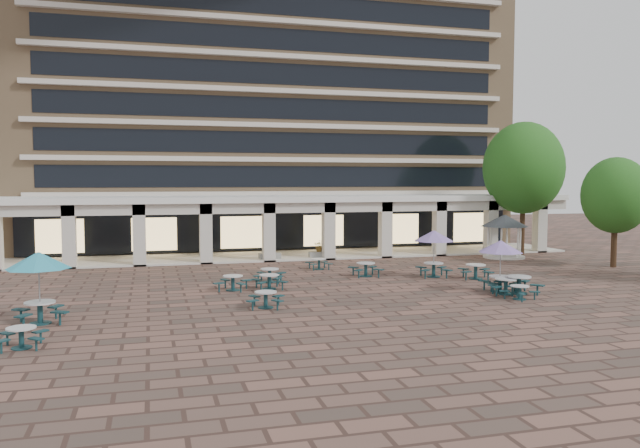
% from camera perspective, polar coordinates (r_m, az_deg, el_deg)
% --- Properties ---
extents(ground, '(120.00, 120.00, 0.00)m').
position_cam_1_polar(ground, '(31.26, 3.35, -6.14)').
color(ground, brown).
rests_on(ground, ground).
extents(apartment_building, '(40.00, 15.50, 25.20)m').
position_cam_1_polar(apartment_building, '(55.96, -5.10, 11.27)').
color(apartment_building, tan).
rests_on(apartment_building, ground).
extents(retail_arcade, '(42.00, 6.60, 4.40)m').
position_cam_1_polar(retail_arcade, '(45.12, -2.64, 0.82)').
color(retail_arcade, white).
rests_on(retail_arcade, ground).
extents(picnic_table_0, '(1.60, 1.60, 0.70)m').
position_cam_1_polar(picnic_table_0, '(22.94, -25.64, -9.19)').
color(picnic_table_0, '#153B41').
rests_on(picnic_table_0, ground).
extents(picnic_table_1, '(1.85, 1.85, 0.72)m').
position_cam_1_polar(picnic_table_1, '(27.18, -4.99, -6.76)').
color(picnic_table_1, '#153B41').
rests_on(picnic_table_1, ground).
extents(picnic_table_2, '(2.10, 2.10, 0.87)m').
position_cam_1_polar(picnic_table_2, '(31.91, 17.73, -5.17)').
color(picnic_table_2, '#153B41').
rests_on(picnic_table_2, ground).
extents(picnic_table_3, '(1.75, 1.75, 0.65)m').
position_cam_1_polar(picnic_table_3, '(30.42, 17.79, -5.87)').
color(picnic_table_3, '#153B41').
rests_on(picnic_table_3, ground).
extents(picnic_table_4, '(2.39, 2.39, 2.76)m').
position_cam_1_polar(picnic_table_4, '(26.15, -24.34, -3.28)').
color(picnic_table_4, '#153B41').
rests_on(picnic_table_4, ground).
extents(picnic_table_5, '(1.73, 1.73, 0.75)m').
position_cam_1_polar(picnic_table_5, '(31.79, -4.67, -5.16)').
color(picnic_table_5, '#153B41').
rests_on(picnic_table_5, ground).
extents(picnic_table_6, '(2.20, 2.20, 2.54)m').
position_cam_1_polar(picnic_table_6, '(31.96, 16.18, -2.16)').
color(picnic_table_6, '#153B41').
rests_on(picnic_table_6, ground).
extents(picnic_table_7, '(2.06, 2.06, 0.77)m').
position_cam_1_polar(picnic_table_7, '(31.56, 16.63, -5.35)').
color(picnic_table_7, '#153B41').
rests_on(picnic_table_7, ground).
extents(picnic_table_8, '(2.06, 2.06, 0.75)m').
position_cam_1_polar(picnic_table_8, '(31.62, -7.97, -5.23)').
color(picnic_table_8, '#153B41').
rests_on(picnic_table_8, ground).
extents(picnic_table_9, '(1.85, 1.85, 0.80)m').
position_cam_1_polar(picnic_table_9, '(35.90, 4.21, -4.05)').
color(picnic_table_9, '#153B41').
rests_on(picnic_table_9, ground).
extents(picnic_table_10, '(1.50, 1.50, 0.67)m').
position_cam_1_polar(picnic_table_10, '(38.68, -0.09, -3.58)').
color(picnic_table_10, '#153B41').
rests_on(picnic_table_10, ground).
extents(picnic_table_11, '(2.30, 2.30, 2.66)m').
position_cam_1_polar(picnic_table_11, '(35.99, 10.38, -1.23)').
color(picnic_table_11, '#153B41').
rests_on(picnic_table_11, ground).
extents(picnic_table_12, '(1.98, 1.98, 0.74)m').
position_cam_1_polar(picnic_table_12, '(33.94, -4.62, -4.58)').
color(picnic_table_12, '#153B41').
rests_on(picnic_table_12, ground).
extents(picnic_table_13, '(2.21, 2.21, 0.82)m').
position_cam_1_polar(picnic_table_13, '(36.01, 14.04, -4.12)').
color(picnic_table_13, '#153B41').
rests_on(picnic_table_13, ground).
extents(gazebo, '(3.28, 3.28, 3.05)m').
position_cam_1_polar(gazebo, '(46.15, 16.51, -0.14)').
color(gazebo, beige).
rests_on(gazebo, ground).
extents(tree_east_a, '(4.19, 4.19, 6.98)m').
position_cam_1_polar(tree_east_a, '(43.57, 25.41, 2.37)').
color(tree_east_a, '#392416').
rests_on(tree_east_a, ground).
extents(tree_east_c, '(5.89, 5.89, 9.81)m').
position_cam_1_polar(tree_east_c, '(48.46, 18.12, 4.89)').
color(tree_east_c, '#392416').
rests_on(tree_east_c, ground).
extents(planter_left, '(1.50, 0.60, 1.21)m').
position_cam_1_polar(planter_left, '(43.09, -4.62, -2.72)').
color(planter_left, gray).
rests_on(planter_left, ground).
extents(planter_right, '(1.50, 0.85, 1.34)m').
position_cam_1_polar(planter_right, '(43.86, -0.05, -2.45)').
color(planter_right, gray).
rests_on(planter_right, ground).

